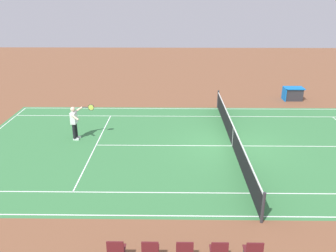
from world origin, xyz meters
TOP-DOWN VIEW (x-y plane):
  - ground_plane at (0.00, 0.00)m, footprint 60.00×60.00m
  - court_slab at (0.00, 0.00)m, footprint 24.20×11.40m
  - court_line_markings at (0.00, 0.00)m, footprint 23.85×11.05m
  - tennis_net at (0.00, 0.00)m, footprint 0.10×11.70m
  - tennis_player_near at (7.51, -0.73)m, footprint 1.10×0.78m
  - tennis_ball at (-0.22, -3.29)m, footprint 0.07×0.07m
  - spectator_chair_0 at (0.71, 7.72)m, footprint 0.44×0.44m
  - spectator_chair_1 at (1.59, 7.72)m, footprint 0.44×0.44m
  - spectator_chair_2 at (2.48, 7.72)m, footprint 0.44×0.44m
  - spectator_chair_3 at (3.37, 7.72)m, footprint 0.44×0.44m
  - spectator_chair_4 at (4.25, 7.72)m, footprint 0.44×0.44m
  - equipment_cart_tarped at (-5.12, -7.43)m, footprint 1.25×0.84m

SIDE VIEW (x-z plane):
  - ground_plane at x=0.00m, z-range 0.00..0.00m
  - court_slab at x=0.00m, z-range 0.00..0.00m
  - court_line_markings at x=0.00m, z-range 0.00..0.01m
  - tennis_ball at x=-0.22m, z-range 0.00..0.07m
  - equipment_cart_tarped at x=-5.12m, z-range 0.01..0.86m
  - tennis_net at x=0.00m, z-range -0.05..1.03m
  - spectator_chair_0 at x=0.71m, z-range 0.08..0.96m
  - spectator_chair_1 at x=1.59m, z-range 0.08..0.96m
  - spectator_chair_2 at x=2.48m, z-range 0.08..0.96m
  - spectator_chair_3 at x=3.37m, z-range 0.08..0.96m
  - spectator_chair_4 at x=4.25m, z-range 0.08..0.96m
  - tennis_player_near at x=7.51m, z-range 0.08..1.78m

